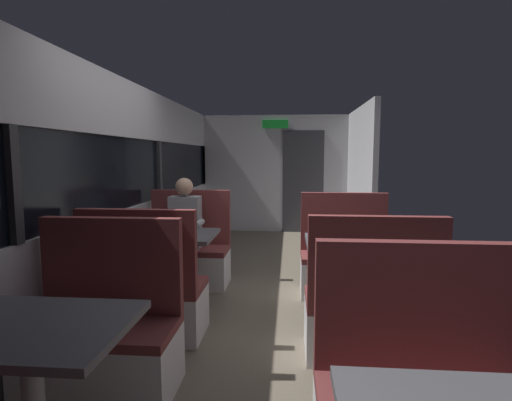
# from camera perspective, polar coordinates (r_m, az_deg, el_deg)

# --- Properties ---
(ground_plane) EXTENTS (3.30, 9.20, 0.02)m
(ground_plane) POSITION_cam_1_polar(r_m,az_deg,el_deg) (4.06, 0.40, -15.58)
(ground_plane) COLOR #665B4C
(carriage_window_panel_left) EXTENTS (0.09, 8.48, 2.30)m
(carriage_window_panel_left) POSITION_cam_1_polar(r_m,az_deg,el_deg) (4.15, -19.98, 0.48)
(carriage_window_panel_left) COLOR #B2B2B7
(carriage_window_panel_left) RESTS_ON ground_plane
(carriage_end_bulkhead) EXTENTS (2.90, 0.11, 2.30)m
(carriage_end_bulkhead) POSITION_cam_1_polar(r_m,az_deg,el_deg) (7.96, 3.17, 3.71)
(carriage_end_bulkhead) COLOR #B2B2B7
(carriage_end_bulkhead) RESTS_ON ground_plane
(carriage_aisle_panel_right) EXTENTS (0.08, 2.40, 2.30)m
(carriage_aisle_panel_right) POSITION_cam_1_polar(r_m,az_deg,el_deg) (6.86, 14.59, 3.19)
(carriage_aisle_panel_right) COLOR #B2B2B7
(carriage_aisle_panel_right) RESTS_ON ground_plane
(dining_table_near_window) EXTENTS (0.90, 0.70, 0.74)m
(dining_table_near_window) POSITION_cam_1_polar(r_m,az_deg,el_deg) (2.22, -29.50, -17.50)
(dining_table_near_window) COLOR #9E9EA3
(dining_table_near_window) RESTS_ON ground_plane
(bench_near_window_facing_entry) EXTENTS (0.95, 0.50, 1.10)m
(bench_near_window_facing_entry) POSITION_cam_1_polar(r_m,az_deg,el_deg) (2.89, -20.93, -18.10)
(bench_near_window_facing_entry) COLOR silver
(bench_near_window_facing_entry) RESTS_ON ground_plane
(dining_table_mid_window) EXTENTS (0.90, 0.70, 0.74)m
(dining_table_mid_window) POSITION_cam_1_polar(r_m,az_deg,el_deg) (4.09, -12.18, -6.00)
(dining_table_mid_window) COLOR #9E9EA3
(dining_table_mid_window) RESTS_ON ground_plane
(bench_mid_window_facing_end) EXTENTS (0.95, 0.50, 1.10)m
(bench_mid_window_facing_end) POSITION_cam_1_polar(r_m,az_deg,el_deg) (3.54, -15.45, -13.30)
(bench_mid_window_facing_end) COLOR silver
(bench_mid_window_facing_end) RESTS_ON ground_plane
(bench_mid_window_facing_entry) EXTENTS (0.95, 0.50, 1.10)m
(bench_mid_window_facing_entry) POSITION_cam_1_polar(r_m,az_deg,el_deg) (4.82, -9.65, -7.87)
(bench_mid_window_facing_entry) COLOR silver
(bench_mid_window_facing_entry) RESTS_ON ground_plane
(dining_table_rear_aisle) EXTENTS (0.90, 0.70, 0.74)m
(dining_table_rear_aisle) POSITION_cam_1_polar(r_m,az_deg,el_deg) (3.77, 14.04, -7.11)
(dining_table_rear_aisle) COLOR #9E9EA3
(dining_table_rear_aisle) RESTS_ON ground_plane
(bench_rear_aisle_facing_end) EXTENTS (0.95, 0.50, 1.10)m
(bench_rear_aisle_facing_end) POSITION_cam_1_polar(r_m,az_deg,el_deg) (3.21, 15.94, -15.43)
(bench_rear_aisle_facing_end) COLOR silver
(bench_rear_aisle_facing_end) RESTS_ON ground_plane
(bench_rear_aisle_facing_entry) EXTENTS (0.95, 0.50, 1.10)m
(bench_rear_aisle_facing_entry) POSITION_cam_1_polar(r_m,az_deg,el_deg) (4.52, 12.51, -8.89)
(bench_rear_aisle_facing_entry) COLOR silver
(bench_rear_aisle_facing_entry) RESTS_ON ground_plane
(seated_passenger) EXTENTS (0.47, 0.55, 1.26)m
(seated_passenger) POSITION_cam_1_polar(r_m,az_deg,el_deg) (4.70, -9.92, -5.61)
(seated_passenger) COLOR #26262D
(seated_passenger) RESTS_ON ground_plane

